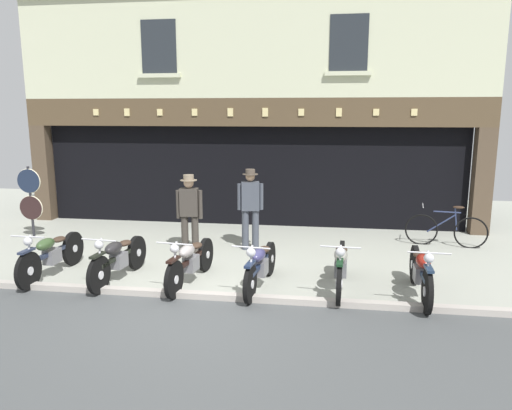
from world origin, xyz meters
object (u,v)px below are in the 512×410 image
(advert_board_near, at_px, (340,156))
(motorcycle_center_right, at_px, (341,265))
(motorcycle_center_left, at_px, (190,261))
(shopkeeper_center, at_px, (250,205))
(motorcycle_far_left, at_px, (51,254))
(motorcycle_right, at_px, (421,271))
(tyre_sign_pole, at_px, (30,195))
(salesman_left, at_px, (189,210))
(leaning_bicycle, at_px, (446,230))
(motorcycle_left, at_px, (118,258))
(motorcycle_center, at_px, (260,265))

(advert_board_near, bearing_deg, motorcycle_center_right, -90.73)
(motorcycle_center_left, distance_m, shopkeeper_center, 2.45)
(motorcycle_far_left, height_order, motorcycle_right, motorcycle_right)
(tyre_sign_pole, bearing_deg, salesman_left, -8.73)
(motorcycle_right, xyz_separation_m, leaning_bicycle, (1.13, 3.24, -0.06))
(motorcycle_center_left, distance_m, advert_board_near, 5.57)
(motorcycle_center_right, xyz_separation_m, motorcycle_right, (1.27, -0.14, 0.00))
(motorcycle_right, relative_size, advert_board_near, 2.03)
(motorcycle_left, xyz_separation_m, advert_board_near, (3.94, 4.72, 1.44))
(motorcycle_center_right, relative_size, shopkeeper_center, 1.14)
(shopkeeper_center, height_order, leaning_bicycle, shopkeeper_center)
(advert_board_near, distance_m, leaning_bicycle, 3.16)
(salesman_left, height_order, tyre_sign_pole, tyre_sign_pole)
(motorcycle_center_left, bearing_deg, motorcycle_right, -174.50)
(motorcycle_center_left, relative_size, tyre_sign_pole, 1.20)
(motorcycle_left, height_order, motorcycle_center_right, motorcycle_center_right)
(motorcycle_center_right, xyz_separation_m, leaning_bicycle, (2.40, 3.10, -0.06))
(motorcycle_center, relative_size, salesman_left, 1.20)
(motorcycle_center_right, height_order, salesman_left, salesman_left)
(advert_board_near, bearing_deg, leaning_bicycle, -32.99)
(motorcycle_far_left, bearing_deg, leaning_bicycle, -155.66)
(motorcycle_right, height_order, salesman_left, salesman_left)
(motorcycle_right, xyz_separation_m, tyre_sign_pole, (-8.44, 2.57, 0.59))
(motorcycle_center, bearing_deg, motorcycle_right, -174.44)
(motorcycle_left, distance_m, shopkeeper_center, 3.11)
(motorcycle_far_left, relative_size, motorcycle_center, 1.02)
(motorcycle_center_left, xyz_separation_m, leaning_bicycle, (4.97, 3.17, -0.04))
(motorcycle_center, bearing_deg, leaning_bicycle, -133.21)
(advert_board_near, bearing_deg, motorcycle_center, -106.51)
(motorcycle_far_left, distance_m, shopkeeper_center, 4.05)
(motorcycle_left, height_order, tyre_sign_pole, tyre_sign_pole)
(motorcycle_center_left, height_order, advert_board_near, advert_board_near)
(motorcycle_left, relative_size, shopkeeper_center, 1.11)
(motorcycle_center_left, height_order, salesman_left, salesman_left)
(motorcycle_center_left, relative_size, shopkeeper_center, 1.16)
(salesman_left, relative_size, leaning_bicycle, 0.96)
(motorcycle_center, height_order, motorcycle_right, motorcycle_right)
(motorcycle_far_left, distance_m, motorcycle_center_left, 2.60)
(motorcycle_center_right, distance_m, motorcycle_right, 1.28)
(shopkeeper_center, relative_size, leaning_bicycle, 1.02)
(motorcycle_center_left, relative_size, motorcycle_center_right, 1.02)
(motorcycle_left, relative_size, motorcycle_center, 0.98)
(motorcycle_far_left, bearing_deg, motorcycle_center_right, -177.59)
(motorcycle_far_left, bearing_deg, motorcycle_right, -178.95)
(leaning_bicycle, bearing_deg, salesman_left, 112.13)
(salesman_left, xyz_separation_m, leaning_bicycle, (5.52, 1.29, -0.55))
(motorcycle_left, bearing_deg, motorcycle_far_left, 3.73)
(shopkeeper_center, distance_m, leaning_bicycle, 4.42)
(salesman_left, bearing_deg, motorcycle_far_left, 36.71)
(motorcycle_left, xyz_separation_m, motorcycle_center_right, (3.88, 0.10, 0.01))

